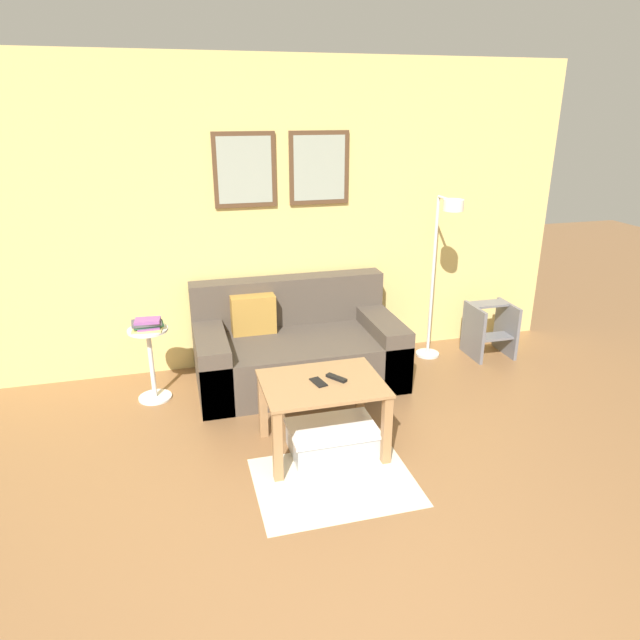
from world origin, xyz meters
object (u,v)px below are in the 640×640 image
cell_phone (318,382)px  coffee_table (322,397)px  couch (296,349)px  side_table (151,358)px  step_stool (490,329)px  storage_bin (332,439)px  book_stack (148,324)px  floor_lamp (442,256)px  remote_control (336,378)px

cell_phone → coffee_table: bearing=-4.3°
couch → side_table: bearing=-177.6°
couch → step_stool: bearing=0.6°
side_table → storage_bin: bearing=-43.1°
storage_bin → cell_phone: size_ratio=4.13×
book_stack → couch: bearing=3.1°
storage_bin → side_table: (-1.15, 1.07, 0.26)m
floor_lamp → remote_control: bearing=-139.4°
floor_lamp → side_table: bearing=-178.5°
book_stack → remote_control: (1.18, -0.99, -0.12)m
coffee_table → floor_lamp: size_ratio=0.53×
coffee_table → cell_phone: size_ratio=5.57×
couch → storage_bin: bearing=-90.6°
storage_bin → step_stool: (1.83, 1.14, 0.17)m
book_stack → coffee_table: bearing=-42.9°
floor_lamp → coffee_table: bearing=-141.2°
couch → cell_phone: (-0.10, -1.07, 0.23)m
remote_control → book_stack: bearing=105.6°
side_table → remote_control: 1.57m
side_table → book_stack: size_ratio=2.45×
side_table → step_stool: (2.98, 0.07, -0.09)m
storage_bin → side_table: side_table is taller
floor_lamp → book_stack: 2.46m
storage_bin → book_stack: (-1.14, 1.06, 0.54)m
floor_lamp → cell_phone: bearing=-141.6°
couch → remote_control: size_ratio=11.02×
couch → remote_control: 1.08m
side_table → couch: bearing=2.4°
floor_lamp → storage_bin: bearing=-138.7°
floor_lamp → remote_control: floor_lamp is taller
couch → side_table: couch is taller
coffee_table → cell_phone: bearing=-171.1°
couch → storage_bin: (-0.01, -1.12, -0.18)m
step_stool → floor_lamp: bearing=-179.8°
couch → coffee_table: bearing=-93.7°
remote_control → storage_bin: bearing=-158.2°
side_table → cell_phone: 1.48m
coffee_table → book_stack: book_stack is taller
couch → book_stack: 1.21m
couch → cell_phone: 1.10m
storage_bin → cell_phone: cell_phone is taller
step_stool → side_table: bearing=-178.7°
step_stool → remote_control: bearing=-149.0°
coffee_table → cell_phone: (-0.03, -0.00, 0.11)m
step_stool → book_stack: bearing=-178.5°
side_table → coffee_table: bearing=-43.2°
floor_lamp → step_stool: (0.54, 0.00, -0.72)m
coffee_table → step_stool: bearing=29.9°
floor_lamp → cell_phone: 1.82m
coffee_table → side_table: side_table is taller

